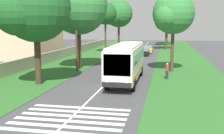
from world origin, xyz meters
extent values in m
plane|color=#424244|center=(0.00, 0.00, 0.00)|extent=(160.00, 160.00, 0.00)
cube|color=#2D6628|center=(15.00, 8.20, 0.02)|extent=(120.00, 8.00, 0.04)
cube|color=#2D6628|center=(15.00, -8.20, 0.02)|extent=(120.00, 8.00, 0.04)
cube|color=silver|center=(15.00, 0.00, 0.00)|extent=(110.00, 0.16, 0.01)
cube|color=silver|center=(3.28, -1.80, 2.10)|extent=(11.00, 2.50, 2.90)
cube|color=slate|center=(3.58, -1.80, 2.62)|extent=(9.68, 2.54, 0.85)
cube|color=slate|center=(-2.18, -1.80, 2.45)|extent=(0.08, 2.20, 1.74)
cube|color=orange|center=(3.28, -1.80, 1.10)|extent=(10.78, 2.53, 0.36)
cube|color=silver|center=(3.28, -1.80, 3.64)|extent=(10.56, 2.30, 0.18)
cube|color=black|center=(-2.30, -1.80, 0.87)|extent=(0.16, 2.40, 0.40)
sphere|color=#F2EDCC|center=(-2.24, -1.00, 1.00)|extent=(0.24, 0.24, 0.24)
sphere|color=#F2EDCC|center=(-2.24, -2.60, 1.00)|extent=(0.24, 0.24, 0.24)
cylinder|color=black|center=(-0.62, -0.65, 0.55)|extent=(1.10, 0.32, 1.10)
cylinder|color=black|center=(6.78, -0.65, 0.55)|extent=(1.10, 0.32, 1.10)
cylinder|color=black|center=(-0.62, -2.95, 0.55)|extent=(1.10, 0.32, 1.10)
cylinder|color=black|center=(6.78, -2.95, 0.55)|extent=(1.10, 0.32, 1.10)
cube|color=silver|center=(-10.50, 0.00, 0.00)|extent=(0.45, 6.80, 0.01)
cube|color=silver|center=(-9.60, 0.00, 0.00)|extent=(0.45, 6.80, 0.01)
cube|color=silver|center=(-8.70, 0.00, 0.00)|extent=(0.45, 6.80, 0.01)
cube|color=silver|center=(-7.80, 0.00, 0.00)|extent=(0.45, 6.80, 0.01)
cube|color=silver|center=(-6.90, 0.00, 0.00)|extent=(0.45, 6.80, 0.01)
cube|color=silver|center=(-6.00, 0.00, 0.00)|extent=(0.45, 6.80, 0.01)
cube|color=#145933|center=(19.97, 1.77, 0.53)|extent=(4.30, 1.75, 0.70)
cube|color=slate|center=(19.87, 1.77, 1.15)|extent=(2.00, 1.61, 0.55)
cylinder|color=black|center=(18.62, 2.55, 0.32)|extent=(0.64, 0.22, 0.64)
cylinder|color=black|center=(21.32, 2.55, 0.32)|extent=(0.64, 0.22, 0.64)
cylinder|color=black|center=(18.62, 0.99, 0.32)|extent=(0.64, 0.22, 0.64)
cylinder|color=black|center=(21.32, 0.99, 0.32)|extent=(0.64, 0.22, 0.64)
cube|color=black|center=(27.82, -1.70, 0.53)|extent=(4.30, 1.75, 0.70)
cube|color=slate|center=(27.72, -1.70, 1.15)|extent=(2.00, 1.61, 0.55)
cylinder|color=black|center=(26.47, -0.92, 0.32)|extent=(0.64, 0.22, 0.64)
cylinder|color=black|center=(29.17, -0.92, 0.32)|extent=(0.64, 0.22, 0.64)
cylinder|color=black|center=(26.47, -2.48, 0.32)|extent=(0.64, 0.22, 0.64)
cylinder|color=black|center=(29.17, -2.48, 0.32)|extent=(0.64, 0.22, 0.64)
cube|color=gold|center=(32.86, -2.09, 0.53)|extent=(4.30, 1.75, 0.70)
cube|color=slate|center=(32.76, -2.09, 1.15)|extent=(2.00, 1.61, 0.55)
cylinder|color=black|center=(31.51, -1.31, 0.32)|extent=(0.64, 0.22, 0.64)
cylinder|color=black|center=(34.21, -1.31, 0.32)|extent=(0.64, 0.22, 0.64)
cylinder|color=black|center=(31.51, -2.87, 0.32)|extent=(0.64, 0.22, 0.64)
cylinder|color=black|center=(34.21, -2.87, 0.32)|extent=(0.64, 0.22, 0.64)
cylinder|color=#4C3826|center=(10.69, 5.42, 3.02)|extent=(0.54, 0.54, 5.97)
sphere|color=#337A38|center=(10.69, 5.42, 8.04)|extent=(7.38, 7.38, 7.38)
sphere|color=#337A38|center=(12.90, 5.42, 7.48)|extent=(4.84, 4.84, 4.84)
sphere|color=#337A38|center=(8.84, 6.52, 7.48)|extent=(4.51, 4.51, 4.51)
cylinder|color=#4C3826|center=(31.21, 6.39, 3.34)|extent=(0.37, 0.37, 6.61)
sphere|color=#1E5623|center=(31.21, 6.39, 7.90)|extent=(4.53, 4.53, 4.53)
sphere|color=#1E5623|center=(32.57, 6.39, 7.56)|extent=(2.87, 2.87, 2.87)
sphere|color=#1E5623|center=(30.08, 7.08, 7.56)|extent=(3.15, 3.15, 3.15)
cylinder|color=#3D2D1E|center=(40.20, 5.20, 3.26)|extent=(0.48, 0.48, 6.44)
sphere|color=#286B2D|center=(40.20, 5.20, 8.23)|extent=(6.38, 6.38, 6.38)
sphere|color=#286B2D|center=(42.11, 5.20, 7.75)|extent=(4.20, 4.20, 4.20)
sphere|color=#286B2D|center=(38.60, 6.15, 7.75)|extent=(4.59, 4.59, 4.59)
cylinder|color=#3D2D1E|center=(0.50, 6.24, 2.74)|extent=(0.59, 0.59, 5.40)
sphere|color=#1E5623|center=(0.50, 6.24, 7.21)|extent=(6.44, 6.44, 6.44)
sphere|color=#1E5623|center=(2.43, 6.24, 6.73)|extent=(4.81, 4.81, 4.81)
sphere|color=#1E5623|center=(-1.11, 7.20, 6.73)|extent=(4.16, 4.16, 4.16)
cylinder|color=brown|center=(61.15, -5.88, 2.93)|extent=(0.57, 0.57, 5.78)
sphere|color=#1E5623|center=(61.15, -5.88, 7.30)|extent=(5.36, 5.36, 5.36)
sphere|color=#1E5623|center=(62.75, -5.88, 6.89)|extent=(3.03, 3.03, 3.03)
sphere|color=#1E5623|center=(59.80, -5.07, 6.89)|extent=(3.72, 3.72, 3.72)
cylinder|color=#4C3826|center=(10.12, -6.35, 2.83)|extent=(0.38, 0.38, 5.58)
sphere|color=#337A38|center=(10.12, -6.35, 6.97)|extent=(4.91, 4.91, 4.91)
sphere|color=#337A38|center=(11.60, -6.35, 6.60)|extent=(3.23, 3.23, 3.23)
sphere|color=#337A38|center=(8.90, -5.61, 6.60)|extent=(2.82, 2.82, 2.82)
cylinder|color=brown|center=(52.76, -5.67, 3.25)|extent=(0.44, 0.44, 6.42)
sphere|color=#1E5623|center=(52.76, -5.67, 7.83)|extent=(4.98, 4.98, 4.98)
sphere|color=#1E5623|center=(54.25, -5.67, 7.45)|extent=(2.78, 2.78, 2.78)
sphere|color=#1E5623|center=(51.51, -4.92, 7.45)|extent=(3.65, 3.65, 3.65)
cylinder|color=#4C3826|center=(41.42, -5.65, 2.61)|extent=(0.51, 0.51, 5.14)
sphere|color=#1E5623|center=(41.42, -5.65, 6.57)|extent=(5.08, 5.08, 5.08)
sphere|color=#1E5623|center=(42.95, -5.65, 6.19)|extent=(2.83, 2.83, 2.83)
sphere|color=#1E5623|center=(40.15, -4.89, 6.19)|extent=(3.66, 3.66, 3.66)
cylinder|color=#473828|center=(8.54, 5.04, 4.37)|extent=(0.24, 0.24, 8.65)
cube|color=#3D3326|center=(8.54, 5.04, 8.09)|extent=(0.12, 1.40, 0.12)
cube|color=#9E937F|center=(20.00, 11.60, 0.81)|extent=(70.00, 0.40, 1.53)
cube|color=beige|center=(20.65, 17.57, 3.41)|extent=(11.33, 8.15, 6.82)
cube|color=#4C4C56|center=(20.65, 17.57, 7.42)|extent=(11.93, 8.75, 1.20)
cylinder|color=#26262D|center=(5.27, -5.78, 0.46)|extent=(0.28, 0.28, 0.85)
cylinder|color=#B23333|center=(5.27, -5.78, 1.19)|extent=(0.34, 0.34, 0.60)
sphere|color=tan|center=(5.27, -5.78, 1.61)|extent=(0.24, 0.24, 0.24)
camera|label=1|loc=(-23.61, -5.55, 5.61)|focal=44.49mm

